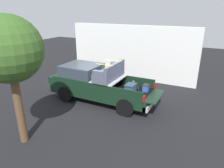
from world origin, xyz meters
The scene contains 4 objects.
ground_plane centered at (0.00, 0.00, 0.00)m, with size 40.00×40.00×0.00m, color black.
pickup_truck centered at (0.37, 0.00, 0.98)m, with size 6.05×2.06×2.23m.
building_facade centered at (0.14, -4.42, 1.86)m, with size 9.07×0.36×3.73m, color white.
tree_background centered at (0.94, 4.42, 3.48)m, with size 2.25×2.25×4.65m.
Camera 1 is at (-5.02, 8.79, 4.78)m, focal length 32.64 mm.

